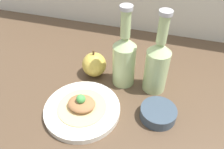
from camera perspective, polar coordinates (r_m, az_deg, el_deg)
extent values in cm
cube|color=brown|center=(71.86, 0.44, -10.18)|extent=(180.00, 110.00, 4.00)
cylinder|color=silver|center=(69.72, -7.75, -9.00)|extent=(23.67, 23.67, 1.98)
torus|color=silver|center=(69.20, -7.80, -8.63)|extent=(23.16, 23.16, 1.39)
cylinder|color=#D6BC7F|center=(68.82, -7.84, -8.37)|extent=(15.18, 15.18, 0.40)
ellipsoid|color=#9E6B42|center=(67.71, -7.95, -7.54)|extent=(8.60, 7.31, 2.57)
sphere|color=#4CA34C|center=(66.14, -8.12, -6.32)|extent=(2.81, 2.81, 2.81)
cylinder|color=#B7D18E|center=(74.65, 3.11, 2.49)|extent=(7.80, 7.80, 15.18)
cone|color=#B7D18E|center=(69.24, 3.38, 8.56)|extent=(7.80, 7.80, 3.51)
cylinder|color=#B7D18E|center=(66.14, 3.60, 13.08)|extent=(3.12, 3.12, 8.85)
cylinder|color=#B7B7BC|center=(63.95, 3.79, 17.06)|extent=(3.90, 3.90, 1.20)
cylinder|color=#B7D18E|center=(73.52, 11.40, 0.90)|extent=(7.80, 7.80, 15.18)
cone|color=#B7D18E|center=(68.01, 12.43, 6.93)|extent=(7.80, 7.80, 3.51)
cylinder|color=#B7D18E|center=(64.86, 13.22, 11.45)|extent=(3.12, 3.12, 8.85)
cylinder|color=#B7B7BC|center=(62.62, 13.93, 15.44)|extent=(3.90, 3.90, 1.20)
sphere|color=gold|center=(80.07, -4.66, 2.61)|extent=(8.92, 8.92, 8.92)
cylinder|color=brown|center=(76.98, -4.87, 5.63)|extent=(0.71, 0.71, 2.01)
cylinder|color=#384756|center=(68.59, 11.95, -9.83)|extent=(10.95, 10.95, 3.54)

